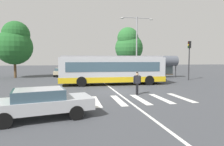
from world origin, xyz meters
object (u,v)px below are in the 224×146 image
(pedestrian_crossing_street, at_px, (137,82))
(parked_car_champagne, at_px, (61,72))
(parked_car_blue, at_px, (110,71))
(traffic_light_far_corner, at_px, (189,54))
(city_transit_bus, at_px, (112,70))
(parked_car_black, at_px, (78,71))
(background_tree_left, at_px, (15,43))
(bus_stop_shelter, at_px, (161,61))
(foreground_sedan, at_px, (41,102))
(background_tree_right, at_px, (129,45))
(parked_car_white, at_px, (95,71))
(twin_arm_street_lamp, at_px, (137,40))

(pedestrian_crossing_street, height_order, parked_car_champagne, pedestrian_crossing_street)
(parked_car_blue, distance_m, traffic_light_far_corner, 13.02)
(city_transit_bus, distance_m, parked_car_black, 11.85)
(parked_car_champagne, xyz_separation_m, parked_car_black, (2.72, -0.33, 0.00))
(parked_car_blue, bearing_deg, parked_car_champagne, -178.94)
(background_tree_left, bearing_deg, bus_stop_shelter, -10.53)
(foreground_sedan, xyz_separation_m, traffic_light_far_corner, (16.16, 13.26, 2.59))
(background_tree_right, bearing_deg, parked_car_black, -164.58)
(city_transit_bus, xyz_separation_m, parked_car_black, (-3.31, 11.35, -0.82))
(parked_car_black, xyz_separation_m, parked_car_white, (2.76, 0.65, 0.00))
(foreground_sedan, bearing_deg, parked_car_white, 77.68)
(traffic_light_far_corner, xyz_separation_m, twin_arm_street_lamp, (-5.29, 5.33, 2.23))
(parked_car_white, distance_m, twin_arm_street_lamp, 8.76)
(traffic_light_far_corner, bearing_deg, background_tree_right, 111.92)
(parked_car_black, height_order, bus_stop_shelter, bus_stop_shelter)
(parked_car_black, bearing_deg, background_tree_left, -174.34)
(background_tree_right, bearing_deg, foreground_sedan, -114.78)
(parked_car_blue, height_order, bus_stop_shelter, bus_stop_shelter)
(background_tree_left, xyz_separation_m, background_tree_right, (18.29, 3.44, 0.29))
(parked_car_white, bearing_deg, parked_car_blue, -3.70)
(twin_arm_street_lamp, bearing_deg, pedestrian_crossing_street, -108.69)
(city_transit_bus, xyz_separation_m, traffic_light_far_corner, (10.59, 2.28, 1.77))
(twin_arm_street_lamp, xyz_separation_m, background_tree_left, (-17.68, 2.83, -0.54))
(foreground_sedan, xyz_separation_m, parked_car_blue, (7.68, 22.80, 0.00))
(foreground_sedan, distance_m, parked_car_white, 23.51)
(city_transit_bus, distance_m, parked_car_white, 12.03)
(city_transit_bus, distance_m, background_tree_left, 16.56)
(parked_car_white, bearing_deg, background_tree_left, -172.55)
(pedestrian_crossing_street, height_order, background_tree_right, background_tree_right)
(parked_car_black, height_order, traffic_light_far_corner, traffic_light_far_corner)
(pedestrian_crossing_street, xyz_separation_m, foreground_sedan, (-6.21, -4.81, -0.20))
(parked_car_champagne, distance_m, parked_car_black, 2.74)
(pedestrian_crossing_street, bearing_deg, parked_car_champagne, 110.52)
(parked_car_blue, bearing_deg, twin_arm_street_lamp, -52.86)
(parked_car_white, height_order, traffic_light_far_corner, traffic_light_far_corner)
(parked_car_white, xyz_separation_m, bus_stop_shelter, (9.33, -5.48, 1.65))
(pedestrian_crossing_street, distance_m, foreground_sedan, 7.86)
(parked_car_champagne, relative_size, parked_car_black, 1.00)
(parked_car_champagne, relative_size, background_tree_right, 0.54)
(bus_stop_shelter, bearing_deg, background_tree_right, 111.22)
(pedestrian_crossing_street, bearing_deg, parked_car_blue, 85.31)
(parked_car_blue, xyz_separation_m, twin_arm_street_lamp, (3.19, -4.21, 4.82))
(foreground_sedan, xyz_separation_m, background_tree_left, (-6.81, 21.43, 4.28))
(pedestrian_crossing_street, height_order, parked_car_black, pedestrian_crossing_street)
(foreground_sedan, relative_size, parked_car_white, 1.05)
(city_transit_bus, relative_size, background_tree_right, 1.32)
(parked_car_champagne, distance_m, twin_arm_street_lamp, 12.98)
(traffic_light_far_corner, bearing_deg, city_transit_bus, -167.85)
(city_transit_bus, distance_m, foreground_sedan, 12.34)
(bus_stop_shelter, relative_size, background_tree_left, 0.59)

